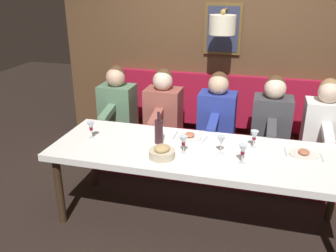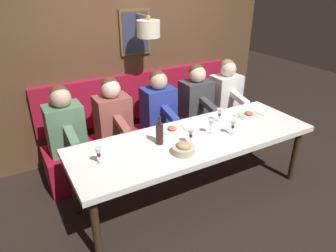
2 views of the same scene
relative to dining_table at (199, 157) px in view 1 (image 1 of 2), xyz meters
name	(u,v)px [view 1 (image 1 of 2)]	position (x,y,z in m)	size (l,w,h in m)	color
ground_plane	(196,220)	(0.00, 0.00, -0.68)	(12.00, 12.00, 0.00)	black
dining_table	(199,157)	(0.00, 0.00, 0.00)	(0.90, 2.64, 0.74)	white
banquette_bench	(212,158)	(0.89, 0.00, -0.45)	(0.52, 2.84, 0.45)	maroon
back_wall_panel	(223,51)	(1.46, 0.00, 0.69)	(0.59, 4.04, 2.90)	brown
diner_nearest	(325,120)	(0.88, -1.13, 0.14)	(0.60, 0.40, 0.79)	white
diner_near	(272,115)	(0.88, -0.61, 0.14)	(0.60, 0.40, 0.79)	#3D3D42
diner_middle	(217,110)	(0.88, -0.04, 0.14)	(0.60, 0.40, 0.79)	#283893
diner_far	(163,106)	(0.88, 0.58, 0.14)	(0.60, 0.40, 0.79)	#934C42
diner_farthest	(117,102)	(0.88, 1.14, 0.14)	(0.60, 0.40, 0.79)	#567A5B
place_setting_0	(304,154)	(0.14, -0.88, 0.08)	(0.24, 0.32, 0.05)	silver
place_setting_1	(190,137)	(0.24, 0.13, 0.08)	(0.24, 0.32, 0.05)	silver
wine_glass_0	(254,136)	(0.18, -0.46, 0.18)	(0.07, 0.07, 0.16)	silver
wine_glass_1	(91,127)	(0.00, 1.03, 0.18)	(0.07, 0.07, 0.16)	silver
wine_glass_2	(221,141)	(-0.02, -0.19, 0.18)	(0.07, 0.07, 0.16)	silver
wine_glass_3	(183,141)	(-0.10, 0.12, 0.18)	(0.07, 0.07, 0.16)	silver
wine_glass_4	(243,150)	(-0.15, -0.38, 0.18)	(0.07, 0.07, 0.16)	silver
wine_bottle	(159,131)	(0.06, 0.39, 0.18)	(0.08, 0.08, 0.30)	#33191E
bread_bowl	(162,152)	(-0.22, 0.28, 0.11)	(0.22, 0.22, 0.12)	beige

